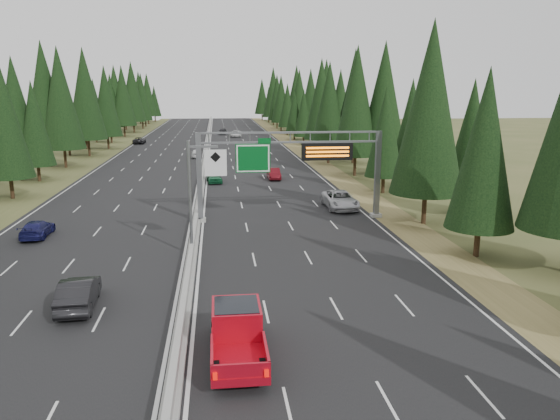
% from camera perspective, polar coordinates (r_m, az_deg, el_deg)
% --- Properties ---
extents(road, '(32.00, 260.00, 0.08)m').
position_cam_1_polar(road, '(92.88, -7.78, 5.33)').
color(road, black).
rests_on(road, ground).
extents(shoulder_right, '(3.60, 260.00, 0.06)m').
position_cam_1_polar(shoulder_right, '(94.22, 3.15, 5.52)').
color(shoulder_right, olive).
rests_on(shoulder_right, ground).
extents(shoulder_left, '(3.60, 260.00, 0.06)m').
position_cam_1_polar(shoulder_left, '(94.93, -18.63, 4.94)').
color(shoulder_left, '#465025').
rests_on(shoulder_left, ground).
extents(median_barrier, '(0.70, 260.00, 0.85)m').
position_cam_1_polar(median_barrier, '(92.84, -7.79, 5.56)').
color(median_barrier, gray).
rests_on(median_barrier, road).
extents(sign_gantry, '(16.75, 0.98, 7.80)m').
position_cam_1_polar(sign_gantry, '(47.96, 1.85, 5.08)').
color(sign_gantry, slate).
rests_on(sign_gantry, road).
extents(hov_sign_pole, '(2.80, 0.50, 8.00)m').
position_cam_1_polar(hov_sign_pole, '(37.75, -8.52, 2.09)').
color(hov_sign_pole, slate).
rests_on(hov_sign_pole, road).
extents(tree_row_right, '(11.54, 245.88, 18.50)m').
position_cam_1_polar(tree_row_right, '(89.86, 6.44, 10.97)').
color(tree_row_right, black).
rests_on(tree_row_right, ground).
extents(tree_row_left, '(11.71, 242.32, 18.80)m').
position_cam_1_polar(tree_row_left, '(91.99, -22.04, 10.29)').
color(tree_row_left, black).
rests_on(tree_row_left, ground).
extents(silver_minivan, '(2.91, 6.14, 1.69)m').
position_cam_1_polar(silver_minivan, '(53.47, 6.29, 1.07)').
color(silver_minivan, '#BBBABF').
rests_on(silver_minivan, road).
extents(red_pickup, '(2.27, 6.35, 2.07)m').
position_cam_1_polar(red_pickup, '(24.51, -4.51, -12.23)').
color(red_pickup, black).
rests_on(red_pickup, road).
extents(car_ahead_green, '(2.14, 4.47, 1.47)m').
position_cam_1_polar(car_ahead_green, '(68.61, -6.89, 3.49)').
color(car_ahead_green, '#166035').
rests_on(car_ahead_green, road).
extents(car_ahead_dkred, '(1.54, 4.31, 1.42)m').
position_cam_1_polar(car_ahead_dkred, '(70.61, -0.65, 3.81)').
color(car_ahead_dkred, '#5A0C14').
rests_on(car_ahead_dkred, road).
extents(car_ahead_dkgrey, '(2.16, 4.69, 1.33)m').
position_cam_1_polar(car_ahead_dkgrey, '(88.80, -3.63, 5.55)').
color(car_ahead_dkgrey, black).
rests_on(car_ahead_dkgrey, road).
extents(car_ahead_white, '(3.10, 5.84, 1.56)m').
position_cam_1_polar(car_ahead_white, '(134.51, -4.59, 7.95)').
color(car_ahead_white, white).
rests_on(car_ahead_white, road).
extents(car_ahead_far, '(2.32, 4.86, 1.60)m').
position_cam_1_polar(car_ahead_far, '(142.23, -6.01, 8.18)').
color(car_ahead_far, black).
rests_on(car_ahead_far, road).
extents(car_onc_near, '(2.05, 5.03, 1.62)m').
position_cam_1_polar(car_onc_near, '(31.20, -20.31, -8.12)').
color(car_onc_near, black).
rests_on(car_onc_near, road).
extents(car_onc_blue, '(1.91, 4.56, 1.32)m').
position_cam_1_polar(car_onc_blue, '(46.97, -24.04, -1.80)').
color(car_onc_blue, '#171751').
rests_on(car_onc_blue, road).
extents(car_onc_white, '(1.88, 4.36, 1.47)m').
position_cam_1_polar(car_onc_white, '(94.05, -8.70, 5.86)').
color(car_onc_white, silver).
rests_on(car_onc_white, road).
extents(car_onc_far, '(2.40, 4.98, 1.37)m').
position_cam_1_polar(car_onc_far, '(121.23, -14.49, 7.05)').
color(car_onc_far, black).
rests_on(car_onc_far, road).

